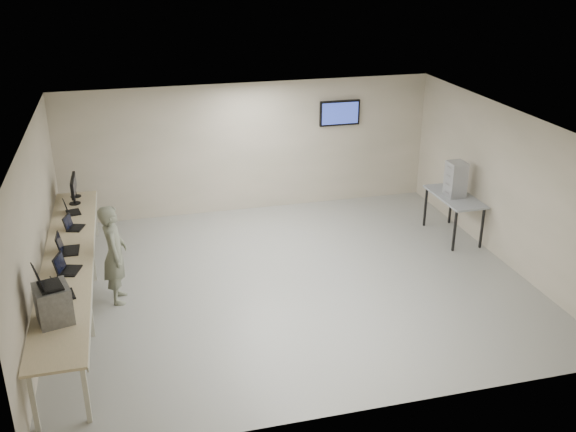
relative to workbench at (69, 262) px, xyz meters
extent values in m
cube|color=#ACACAC|center=(3.59, 0.00, -0.83)|extent=(8.00, 7.00, 0.01)
cube|color=white|center=(3.59, 0.00, 1.97)|extent=(8.00, 7.00, 0.01)
cube|color=beige|center=(3.59, 3.50, 0.57)|extent=(8.00, 0.01, 2.80)
cube|color=beige|center=(3.59, -3.50, 0.57)|extent=(8.00, 0.01, 2.80)
cube|color=beige|center=(-0.41, 0.00, 0.57)|extent=(0.01, 7.00, 2.80)
cube|color=beige|center=(7.59, 0.00, 0.57)|extent=(0.01, 7.00, 2.80)
cube|color=black|center=(5.59, 3.48, 1.22)|extent=(0.15, 0.04, 0.15)
cube|color=black|center=(5.59, 3.44, 1.22)|extent=(0.90, 0.06, 0.55)
cube|color=navy|center=(5.59, 3.40, 1.22)|extent=(0.82, 0.01, 0.47)
cube|color=beige|center=(-0.01, 0.00, 0.05)|extent=(0.75, 6.00, 0.04)
cube|color=beige|center=(0.36, 0.00, 0.02)|extent=(0.02, 6.00, 0.06)
cube|color=beige|center=(-0.31, -2.85, -0.40)|extent=(0.06, 0.06, 0.86)
cube|color=beige|center=(0.29, -2.85, -0.40)|extent=(0.06, 0.06, 0.86)
cube|color=beige|center=(-0.31, -0.90, -0.40)|extent=(0.06, 0.06, 0.86)
cube|color=beige|center=(0.29, -0.90, -0.40)|extent=(0.06, 0.06, 0.86)
cube|color=beige|center=(-0.31, 0.90, -0.40)|extent=(0.06, 0.06, 0.86)
cube|color=beige|center=(0.29, 0.90, -0.40)|extent=(0.06, 0.06, 0.86)
cube|color=beige|center=(-0.31, 2.85, -0.40)|extent=(0.06, 0.06, 0.86)
cube|color=beige|center=(0.29, 2.85, -0.40)|extent=(0.06, 0.06, 0.86)
cube|color=gray|center=(-0.06, -1.85, 0.32)|extent=(0.52, 0.57, 0.50)
cube|color=black|center=(-0.06, -1.85, 0.58)|extent=(0.37, 0.44, 0.02)
cube|color=black|center=(-0.20, -1.85, 0.73)|extent=(0.17, 0.36, 0.27)
cube|color=black|center=(-0.18, -1.85, 0.73)|extent=(0.14, 0.31, 0.22)
cube|color=black|center=(0.02, -1.22, 0.08)|extent=(0.31, 0.38, 0.02)
cube|color=black|center=(-0.10, -1.22, 0.21)|extent=(0.13, 0.32, 0.24)
cube|color=black|center=(-0.09, -1.22, 0.21)|extent=(0.11, 0.28, 0.20)
cube|color=black|center=(0.04, -0.48, 0.08)|extent=(0.36, 0.43, 0.02)
cube|color=black|center=(-0.09, -0.48, 0.23)|extent=(0.16, 0.35, 0.26)
cube|color=black|center=(-0.07, -0.48, 0.23)|extent=(0.13, 0.31, 0.22)
cube|color=black|center=(0.01, 0.24, 0.09)|extent=(0.29, 0.40, 0.02)
cube|color=black|center=(-0.14, 0.24, 0.24)|extent=(0.08, 0.37, 0.28)
cube|color=black|center=(-0.12, 0.24, 0.24)|extent=(0.06, 0.33, 0.23)
cube|color=black|center=(0.06, 1.15, 0.08)|extent=(0.32, 0.38, 0.02)
cube|color=black|center=(-0.06, 1.15, 0.21)|extent=(0.15, 0.31, 0.23)
cube|color=black|center=(-0.05, 1.15, 0.21)|extent=(0.13, 0.27, 0.19)
cube|color=black|center=(-0.02, 1.90, 0.08)|extent=(0.29, 0.37, 0.02)
cube|color=black|center=(-0.14, 1.90, 0.21)|extent=(0.12, 0.31, 0.23)
cube|color=black|center=(-0.12, 1.90, 0.21)|extent=(0.10, 0.27, 0.19)
cylinder|color=black|center=(-0.01, 2.37, 0.08)|extent=(0.21, 0.21, 0.02)
cube|color=black|center=(-0.01, 2.37, 0.17)|extent=(0.04, 0.03, 0.17)
cube|color=black|center=(-0.01, 2.37, 0.38)|extent=(0.05, 0.47, 0.32)
cube|color=black|center=(0.02, 2.37, 0.38)|extent=(0.00, 0.43, 0.27)
cylinder|color=black|center=(-0.01, 2.75, 0.08)|extent=(0.20, 0.20, 0.02)
cube|color=black|center=(-0.01, 2.75, 0.17)|extent=(0.04, 0.03, 0.16)
cube|color=black|center=(-0.01, 2.75, 0.37)|extent=(0.05, 0.45, 0.30)
cube|color=black|center=(0.02, 2.75, 0.37)|extent=(0.00, 0.41, 0.26)
imported|color=slate|center=(0.69, 0.09, 0.01)|extent=(0.42, 0.62, 1.67)
cube|color=gray|center=(7.19, 1.02, 0.02)|extent=(0.68, 1.45, 0.04)
cube|color=black|center=(6.90, 0.39, -0.41)|extent=(0.04, 0.04, 0.83)
cube|color=black|center=(6.90, 1.64, -0.41)|extent=(0.04, 0.04, 0.83)
cube|color=black|center=(7.48, 0.39, -0.41)|extent=(0.04, 0.04, 0.83)
cube|color=black|center=(7.48, 1.64, -0.41)|extent=(0.04, 0.04, 0.83)
cube|color=#ACAEB0|center=(7.17, 1.02, 0.13)|extent=(0.33, 0.36, 0.17)
cube|color=#ACAEB0|center=(7.17, 1.02, 0.30)|extent=(0.33, 0.36, 0.17)
cube|color=#ACAEB0|center=(7.17, 1.02, 0.48)|extent=(0.33, 0.36, 0.17)
cube|color=#ACAEB0|center=(7.17, 1.02, 0.65)|extent=(0.33, 0.36, 0.17)
camera|label=1|loc=(1.07, -9.53, 4.55)|focal=40.00mm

